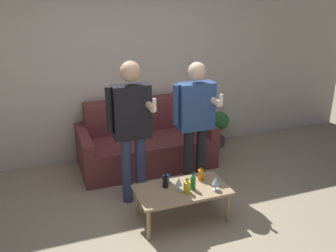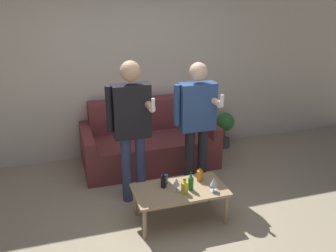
{
  "view_description": "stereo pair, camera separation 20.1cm",
  "coord_description": "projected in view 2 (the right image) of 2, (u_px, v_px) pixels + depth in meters",
  "views": [
    {
      "loc": [
        -1.25,
        -3.19,
        2.49
      ],
      "look_at": [
        0.15,
        0.63,
        0.95
      ],
      "focal_mm": 40.0,
      "sensor_mm": 36.0,
      "label": 1
    },
    {
      "loc": [
        -1.06,
        -3.25,
        2.49
      ],
      "look_at": [
        0.15,
        0.63,
        0.95
      ],
      "focal_mm": 40.0,
      "sensor_mm": 36.0,
      "label": 2
    }
  ],
  "objects": [
    {
      "name": "couch",
      "position": [
        148.0,
        142.0,
        5.5
      ],
      "size": [
        1.9,
        0.95,
        0.9
      ],
      "color": "brown",
      "rests_on": "ground_plane"
    },
    {
      "name": "bottle_dark",
      "position": [
        200.0,
        175.0,
        4.26
      ],
      "size": [
        0.07,
        0.07,
        0.17
      ],
      "color": "orange",
      "rests_on": "coffee_table"
    },
    {
      "name": "bottle_green",
      "position": [
        164.0,
        181.0,
        4.13
      ],
      "size": [
        0.06,
        0.06,
        0.18
      ],
      "color": "black",
      "rests_on": "coffee_table"
    },
    {
      "name": "bottle_yellow",
      "position": [
        191.0,
        183.0,
        4.07
      ],
      "size": [
        0.06,
        0.06,
        0.21
      ],
      "color": "#23752D",
      "rests_on": "coffee_table"
    },
    {
      "name": "wall_back",
      "position": [
        128.0,
        67.0,
        5.5
      ],
      "size": [
        8.0,
        0.06,
        2.7
      ],
      "color": "beige",
      "rests_on": "ground_plane"
    },
    {
      "name": "person_standing_left",
      "position": [
        132.0,
        122.0,
        4.28
      ],
      "size": [
        0.5,
        0.44,
        1.72
      ],
      "color": "navy",
      "rests_on": "ground_plane"
    },
    {
      "name": "wine_glass_far",
      "position": [
        176.0,
        182.0,
        4.03
      ],
      "size": [
        0.08,
        0.08,
        0.16
      ],
      "color": "silver",
      "rests_on": "coffee_table"
    },
    {
      "name": "bottle_orange",
      "position": [
        185.0,
        187.0,
        4.01
      ],
      "size": [
        0.08,
        0.08,
        0.18
      ],
      "color": "yellow",
      "rests_on": "coffee_table"
    },
    {
      "name": "person_standing_right",
      "position": [
        197.0,
        117.0,
        4.62
      ],
      "size": [
        0.53,
        0.43,
        1.64
      ],
      "color": "#232328",
      "rests_on": "ground_plane"
    },
    {
      "name": "wine_glass_near",
      "position": [
        214.0,
        182.0,
        4.03
      ],
      "size": [
        0.08,
        0.08,
        0.16
      ],
      "color": "silver",
      "rests_on": "coffee_table"
    },
    {
      "name": "ground_plane",
      "position": [
        172.0,
        228.0,
        4.08
      ],
      "size": [
        16.0,
        16.0,
        0.0
      ],
      "primitive_type": "plane",
      "color": "tan"
    },
    {
      "name": "potted_plant",
      "position": [
        225.0,
        125.0,
        6.0
      ],
      "size": [
        0.3,
        0.3,
        0.58
      ],
      "color": "#4C4C51",
      "rests_on": "ground_plane"
    },
    {
      "name": "cup_on_table",
      "position": [
        165.0,
        179.0,
        4.22
      ],
      "size": [
        0.07,
        0.07,
        0.1
      ],
      "color": "#3366B2",
      "rests_on": "coffee_table"
    },
    {
      "name": "coffee_table",
      "position": [
        180.0,
        192.0,
        4.12
      ],
      "size": [
        1.02,
        0.55,
        0.39
      ],
      "color": "tan",
      "rests_on": "ground_plane"
    }
  ]
}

